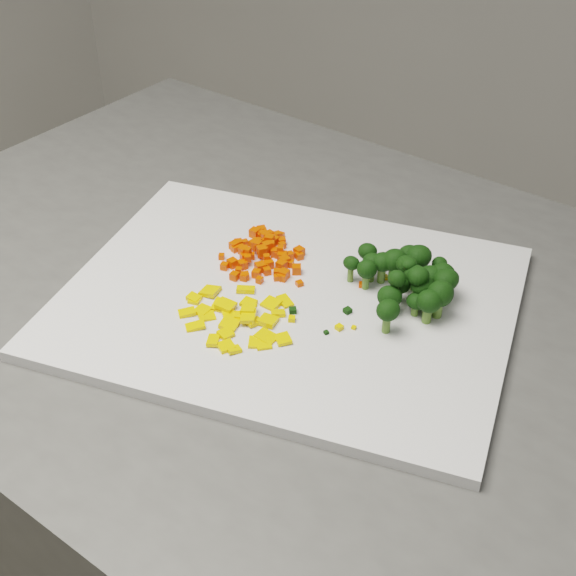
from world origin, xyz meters
The scene contains 151 objects.
counter_block centered at (-0.22, 0.55, 0.45)m, with size 1.00×0.70×0.90m, color #4F4F4D.
cutting_board centered at (-0.20, 0.53, 0.91)m, with size 0.45×0.35×0.01m, color silver.
carrot_pile centered at (-0.26, 0.57, 0.93)m, with size 0.10×0.10×0.03m, color #F23502, non-canonical shape.
pepper_pile centered at (-0.22, 0.48, 0.92)m, with size 0.12×0.12×0.02m, color yellow, non-canonical shape.
broccoli_pile centered at (-0.10, 0.59, 0.94)m, with size 0.12×0.12×0.06m, color black, non-canonical shape.
carrot_cube_0 centered at (-0.26, 0.61, 0.92)m, with size 0.01×0.01×0.01m, color #F23502.
carrot_cube_1 centered at (-0.26, 0.62, 0.92)m, with size 0.01×0.01×0.01m, color #F23502.
carrot_cube_2 centered at (-0.25, 0.60, 0.92)m, with size 0.01×0.01×0.01m, color #F23502.
carrot_cube_3 centered at (-0.23, 0.59, 0.92)m, with size 0.01×0.01×0.01m, color #F23502.
carrot_cube_4 centered at (-0.26, 0.53, 0.92)m, with size 0.01×0.01×0.01m, color #F23502.
carrot_cube_5 centered at (-0.28, 0.61, 0.92)m, with size 0.01×0.01×0.01m, color #F23502.
carrot_cube_6 centered at (-0.25, 0.55, 0.92)m, with size 0.01×0.01×0.01m, color #F23502.
carrot_cube_7 centered at (-0.23, 0.60, 0.92)m, with size 0.01×0.01×0.01m, color #F23502.
carrot_cube_8 centered at (-0.26, 0.60, 0.92)m, with size 0.01×0.01×0.01m, color #F23502.
carrot_cube_9 centered at (-0.27, 0.55, 0.92)m, with size 0.01×0.01×0.01m, color #F23502.
carrot_cube_10 centered at (-0.26, 0.58, 0.92)m, with size 0.01×0.01×0.01m, color #F23502.
carrot_cube_11 centered at (-0.29, 0.61, 0.92)m, with size 0.01×0.01×0.01m, color #F23502.
carrot_cube_12 centered at (-0.24, 0.56, 0.92)m, with size 0.01×0.01×0.01m, color #F23502.
carrot_cube_13 centered at (-0.27, 0.58, 0.92)m, with size 0.01×0.01×0.01m, color #F23502.
carrot_cube_14 centered at (-0.29, 0.61, 0.92)m, with size 0.01×0.01×0.01m, color #F23502.
carrot_cube_15 centered at (-0.28, 0.53, 0.92)m, with size 0.01×0.01×0.01m, color #F23502.
carrot_cube_16 centered at (-0.22, 0.55, 0.92)m, with size 0.01×0.01×0.01m, color #F23502.
carrot_cube_17 centered at (-0.30, 0.55, 0.92)m, with size 0.01×0.01×0.01m, color #F23502.
carrot_cube_18 centered at (-0.27, 0.56, 0.93)m, with size 0.01×0.01×0.01m, color #F23502.
carrot_cube_19 centered at (-0.26, 0.58, 0.92)m, with size 0.01×0.01×0.01m, color #F23502.
carrot_cube_20 centered at (-0.23, 0.60, 0.92)m, with size 0.01×0.01×0.01m, color #F23502.
carrot_cube_21 centered at (-0.28, 0.54, 0.92)m, with size 0.01×0.01×0.01m, color #F23502.
carrot_cube_22 centered at (-0.28, 0.57, 0.92)m, with size 0.01×0.01×0.01m, color #F23502.
carrot_cube_23 centered at (-0.24, 0.55, 0.92)m, with size 0.01×0.01×0.01m, color #F23502.
carrot_cube_24 centered at (-0.26, 0.58, 0.92)m, with size 0.01×0.01×0.01m, color #F23502.
carrot_cube_25 centered at (-0.26, 0.57, 0.92)m, with size 0.01×0.01×0.01m, color #F23502.
carrot_cube_26 centered at (-0.23, 0.57, 0.92)m, with size 0.01×0.01×0.01m, color #F23502.
carrot_cube_27 centered at (-0.27, 0.58, 0.92)m, with size 0.01×0.01×0.01m, color #F23502.
carrot_cube_28 centered at (-0.27, 0.62, 0.92)m, with size 0.01×0.01×0.01m, color #F23502.
carrot_cube_29 centered at (-0.28, 0.61, 0.92)m, with size 0.01×0.01×0.01m, color #F23502.
carrot_cube_30 centered at (-0.26, 0.57, 0.92)m, with size 0.01×0.01×0.01m, color #F23502.
carrot_cube_31 centered at (-0.29, 0.57, 0.92)m, with size 0.01×0.01×0.01m, color #F23502.
carrot_cube_32 centered at (-0.25, 0.53, 0.92)m, with size 0.01×0.01×0.01m, color #F23502.
carrot_cube_33 centered at (-0.29, 0.58, 0.92)m, with size 0.01×0.01×0.01m, color #F23502.
carrot_cube_34 centered at (-0.28, 0.61, 0.92)m, with size 0.01×0.01×0.01m, color #F23502.
carrot_cube_35 centered at (-0.26, 0.60, 0.92)m, with size 0.01×0.01×0.01m, color #F23502.
carrot_cube_36 centered at (-0.22, 0.59, 0.92)m, with size 0.01×0.01×0.01m, color #F23502.
carrot_cube_37 centered at (-0.27, 0.55, 0.92)m, with size 0.01×0.01×0.01m, color #F23502.
carrot_cube_38 centered at (-0.26, 0.59, 0.92)m, with size 0.01×0.01×0.01m, color #F23502.
carrot_cube_39 centered at (-0.25, 0.57, 0.92)m, with size 0.01×0.01×0.01m, color #F23502.
carrot_cube_40 centered at (-0.24, 0.54, 0.92)m, with size 0.01×0.01×0.01m, color #F23502.
carrot_cube_41 centered at (-0.25, 0.53, 0.92)m, with size 0.01×0.01×0.01m, color #F23502.
carrot_cube_42 centered at (-0.29, 0.58, 0.92)m, with size 0.01×0.01×0.01m, color #F23502.
carrot_cube_43 centered at (-0.22, 0.55, 0.92)m, with size 0.01×0.01×0.01m, color #F23502.
carrot_cube_44 centered at (-0.23, 0.56, 0.92)m, with size 0.01×0.01×0.01m, color #F23502.
carrot_cube_45 centered at (-0.29, 0.57, 0.92)m, with size 0.01×0.01×0.01m, color #F23502.
carrot_cube_46 centered at (-0.24, 0.59, 0.92)m, with size 0.01×0.01×0.01m, color #F23502.
carrot_cube_47 centered at (-0.24, 0.58, 0.92)m, with size 0.01×0.01×0.01m, color #F23502.
carrot_cube_48 centered at (-0.23, 0.58, 0.92)m, with size 0.01×0.01×0.01m, color #F23502.
carrot_cube_49 centered at (-0.26, 0.54, 0.92)m, with size 0.01×0.01×0.01m, color #F23502.
carrot_cube_50 centered at (-0.27, 0.59, 0.92)m, with size 0.01×0.01×0.01m, color #F23502.
carrot_cube_51 centered at (-0.24, 0.53, 0.92)m, with size 0.01×0.01×0.01m, color #F23502.
carrot_cube_52 centered at (-0.26, 0.59, 0.92)m, with size 0.01×0.01×0.01m, color #F23502.
carrot_cube_53 centered at (-0.27, 0.55, 0.92)m, with size 0.01×0.01×0.01m, color #F23502.
carrot_cube_54 centered at (-0.23, 0.57, 0.92)m, with size 0.01×0.01×0.01m, color #F23502.
carrot_cube_55 centered at (-0.25, 0.59, 0.92)m, with size 0.01×0.01×0.01m, color #F23502.
carrot_cube_56 centered at (-0.27, 0.56, 0.93)m, with size 0.01×0.01×0.01m, color #F23502.
carrot_cube_57 centered at (-0.27, 0.61, 0.92)m, with size 0.01×0.01×0.01m, color #F23502.
carrot_cube_58 centered at (-0.28, 0.59, 0.92)m, with size 0.01×0.01×0.01m, color #F23502.
carrot_cube_59 centered at (-0.27, 0.57, 0.92)m, with size 0.01×0.01×0.01m, color #F23502.
carrot_cube_60 centered at (-0.22, 0.56, 0.92)m, with size 0.01×0.01×0.01m, color #F23502.
carrot_cube_61 centered at (-0.27, 0.58, 0.92)m, with size 0.01×0.01×0.01m, color #F23502.
carrot_cube_62 centered at (-0.29, 0.58, 0.92)m, with size 0.01×0.01×0.01m, color #F23502.
carrot_cube_63 centered at (-0.26, 0.58, 0.92)m, with size 0.01×0.01×0.01m, color #F23502.
carrot_cube_64 centered at (-0.28, 0.58, 0.92)m, with size 0.01×0.01×0.01m, color #F23502.
carrot_cube_65 centered at (-0.26, 0.55, 0.92)m, with size 0.01×0.01×0.01m, color #F23502.
carrot_cube_66 centered at (-0.23, 0.58, 0.92)m, with size 0.01×0.01×0.01m, color #F23502.
carrot_cube_67 centered at (-0.29, 0.60, 0.92)m, with size 0.01×0.01×0.01m, color #F23502.
carrot_cube_68 centered at (-0.26, 0.58, 0.92)m, with size 0.01×0.01×0.01m, color #F23502.
carrot_cube_69 centered at (-0.27, 0.58, 0.92)m, with size 0.01×0.01×0.01m, color #F23502.
carrot_cube_70 centered at (-0.30, 0.57, 0.92)m, with size 0.01×0.01×0.01m, color #F23502.
carrot_cube_71 centered at (-0.26, 0.58, 0.92)m, with size 0.01×0.01×0.01m, color #F23502.
carrot_cube_72 centered at (-0.27, 0.60, 0.92)m, with size 0.01×0.01×0.01m, color #F23502.
carrot_cube_73 centered at (-0.21, 0.57, 0.92)m, with size 0.01×0.01×0.01m, color #F23502.
carrot_cube_74 centered at (-0.24, 0.56, 0.92)m, with size 0.01×0.01×0.01m, color #F23502.
carrot_cube_75 centered at (-0.22, 0.55, 0.92)m, with size 0.01×0.01×0.01m, color #F23502.
carrot_cube_76 centered at (-0.25, 0.59, 0.92)m, with size 0.01×0.01×0.01m, color #F23502.
pepper_chunk_0 centered at (-0.18, 0.46, 0.91)m, with size 0.02×0.02×0.00m, color yellow.
pepper_chunk_1 centered at (-0.19, 0.48, 0.91)m, with size 0.02×0.02×0.00m, color yellow.
pepper_chunk_2 centered at (-0.18, 0.46, 0.91)m, with size 0.01×0.02×0.00m, color yellow.
pepper_chunk_3 centered at (-0.19, 0.52, 0.91)m, with size 0.02×0.01×0.00m, color yellow.
pepper_chunk_4 centered at (-0.21, 0.48, 0.92)m, with size 0.02×0.01×0.00m, color yellow.
pepper_chunk_5 centered at (-0.24, 0.48, 0.92)m, with size 0.02×0.02×0.00m, color yellow.
pepper_chunk_6 centered at (-0.25, 0.46, 0.91)m, with size 0.02×0.01×0.00m, color yellow.
pepper_chunk_7 centered at (-0.20, 0.48, 0.91)m, with size 0.01×0.01×0.00m, color yellow.
pepper_chunk_8 centered at (-0.22, 0.50, 0.91)m, with size 0.01×0.01×0.00m, color yellow.
pepper_chunk_9 centered at (-0.25, 0.48, 0.91)m, with size 0.02×0.01×0.00m, color yellow.
pepper_chunk_10 centered at (-0.23, 0.47, 0.91)m, with size 0.01×0.01×0.00m, color yellow.
pepper_chunk_11 centered at (-0.21, 0.48, 0.92)m, with size 0.01×0.02×0.00m, color yellow.
pepper_chunk_12 centered at (-0.22, 0.43, 0.91)m, with size 0.02×0.01×0.00m, color yellow.
pepper_chunk_13 centered at (-0.22, 0.47, 0.91)m, with size 0.02×0.02×0.00m, color yellow.
pepper_chunk_14 centered at (-0.18, 0.45, 0.91)m, with size 0.01×0.01×0.00m, color yellow.
pepper_chunk_15 centered at (-0.24, 0.51, 0.91)m, with size 0.02×0.01×0.00m, color yellow.
pepper_chunk_16 centered at (-0.19, 0.43, 0.91)m, with size 0.01×0.01×0.00m, color yellow.
pepper_chunk_17 centered at (-0.27, 0.47, 0.91)m, with size 0.01×0.01×0.00m, color yellow.
pepper_chunk_18 centered at (-0.25, 0.46, 0.91)m, with size 0.01×0.02×0.00m, color yellow.
pepper_chunk_19 centered at (-0.20, 0.51, 0.91)m, with size 0.02×0.02×0.00m, color yellow.
pepper_chunk_20 centered at (-0.25, 0.44, 0.91)m, with size 0.02×0.01×0.00m, color yellow.
pepper_chunk_21 centered at (-0.27, 0.45, 0.91)m, with size 0.02×0.01×0.00m, color yellow.
pepper_chunk_22 centered at (-0.22, 0.46, 0.91)m, with size 0.02×0.02×0.00m, color yellow.
pepper_chunk_23 centered at (-0.20, 0.43, 0.91)m, with size 0.02×0.01×0.00m, color yellow.
pepper_chunk_24 centered at (-0.27, 0.49, 0.91)m, with size 0.02×0.02×0.00m, color yellow.
pepper_chunk_25 centered at (-0.27, 0.47, 0.91)m, with size 0.01×0.01×0.00m, color yellow.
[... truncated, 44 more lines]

